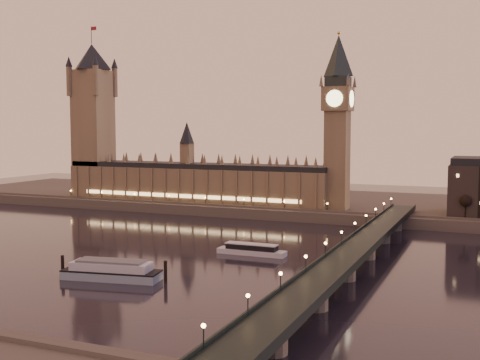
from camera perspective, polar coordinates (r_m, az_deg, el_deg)
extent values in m
plane|color=black|center=(272.30, -8.44, -6.56)|extent=(700.00, 700.00, 0.00)
cube|color=#423D35|center=(410.60, 7.34, -2.23)|extent=(560.00, 130.00, 6.00)
cube|color=brown|center=(393.74, -4.25, -0.46)|extent=(180.00, 26.00, 22.00)
cube|color=black|center=(392.75, -4.27, 1.37)|extent=(180.00, 22.00, 3.20)
cube|color=#FFCC7F|center=(382.48, -5.17, -1.53)|extent=(153.00, 0.25, 2.20)
cube|color=brown|center=(434.54, -13.73, 4.28)|extent=(22.00, 22.00, 88.00)
cone|color=black|center=(437.26, -13.87, 11.24)|extent=(31.68, 31.68, 18.00)
cylinder|color=black|center=(439.19, -13.92, 13.18)|extent=(0.44, 0.44, 12.00)
cube|color=maroon|center=(438.57, -13.69, 13.79)|extent=(4.00, 0.15, 2.50)
cube|color=brown|center=(359.25, 9.18, 1.85)|extent=(13.00, 13.00, 58.00)
cube|color=brown|center=(359.14, 9.26, 7.59)|extent=(16.00, 16.00, 14.00)
cylinder|color=#FFEAA5|center=(351.21, 8.94, 7.66)|extent=(9.60, 0.35, 9.60)
cylinder|color=#FFEAA5|center=(361.18, 7.99, 7.59)|extent=(0.35, 9.60, 9.60)
cube|color=black|center=(359.75, 9.29, 9.18)|extent=(13.00, 13.00, 6.00)
cone|color=black|center=(361.18, 9.32, 11.55)|extent=(17.68, 17.68, 24.00)
sphere|color=gold|center=(362.91, 9.35, 13.59)|extent=(2.00, 2.00, 2.00)
cube|color=black|center=(236.85, 11.01, -6.36)|extent=(13.00, 260.00, 2.00)
cube|color=black|center=(237.91, 9.53, -5.92)|extent=(0.60, 260.00, 1.00)
cube|color=black|center=(235.37, 12.53, -6.09)|extent=(0.60, 260.00, 1.00)
cylinder|color=black|center=(339.46, 20.48, -2.74)|extent=(0.70, 0.70, 8.97)
sphere|color=black|center=(338.89, 20.51, -1.96)|extent=(5.98, 5.98, 5.98)
cube|color=silver|center=(259.17, 1.11, -6.85)|extent=(30.10, 6.67, 2.21)
cube|color=black|center=(258.73, 1.11, -6.37)|extent=(22.28, 5.45, 2.21)
cube|color=silver|center=(258.48, 1.11, -6.09)|extent=(22.88, 5.72, 0.40)
cube|color=#7F95A2|center=(222.70, -12.09, -8.84)|extent=(36.69, 15.96, 2.88)
cube|color=black|center=(222.30, -12.10, -8.41)|extent=(36.69, 15.96, 0.55)
cube|color=silver|center=(221.91, -12.11, -7.97)|extent=(29.94, 13.72, 2.88)
cube|color=#595B5E|center=(221.51, -12.12, -7.51)|extent=(25.38, 11.86, 0.78)
cylinder|color=black|center=(231.97, -16.47, -7.79)|extent=(1.22, 1.22, 7.54)
cylinder|color=black|center=(215.43, -7.08, -8.60)|extent=(1.22, 1.22, 7.54)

